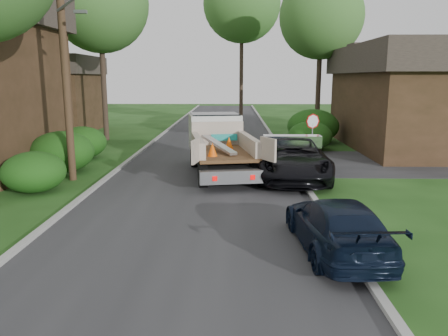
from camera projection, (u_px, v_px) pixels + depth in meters
name	position (u px, v px, depth m)	size (l,w,h in m)	color
ground	(192.00, 218.00, 13.38)	(120.00, 120.00, 0.00)	#1A3F12
road	(210.00, 159.00, 23.17)	(8.00, 90.00, 0.02)	#28282B
side_street	(447.00, 163.00, 21.94)	(16.00, 7.00, 0.02)	#28282B
curb_left	(133.00, 157.00, 23.24)	(0.20, 90.00, 0.12)	#9E9E99
curb_right	(287.00, 158.00, 23.07)	(0.20, 90.00, 0.12)	#9E9E99
stop_sign	(312.00, 128.00, 21.72)	(0.71, 0.32, 2.48)	slate
utility_pole	(64.00, 53.00, 17.32)	(2.42, 1.25, 10.00)	#382619
house_left_far	(48.00, 93.00, 34.58)	(7.56, 7.56, 6.00)	#332415
house_right	(429.00, 96.00, 26.18)	(9.72, 12.96, 6.20)	#332415
hedge_left_a	(34.00, 172.00, 16.29)	(2.34, 2.34, 1.53)	#17440F
hedge_left_b	(62.00, 152.00, 19.69)	(2.86, 2.86, 1.87)	#17440F
hedge_left_c	(82.00, 143.00, 23.14)	(2.60, 2.60, 1.70)	#17440F
hedge_right_a	(310.00, 136.00, 25.82)	(2.60, 2.60, 1.70)	#17440F
hedge_right_b	(313.00, 126.00, 28.69)	(3.38, 3.38, 2.21)	#17440F
tree_left_far	(99.00, 3.00, 28.36)	(6.40, 6.40, 12.20)	#2D2119
tree_right_far	(321.00, 17.00, 31.09)	(6.00, 6.00, 11.50)	#2D2119
tree_center_far	(242.00, 4.00, 40.49)	(7.20, 7.20, 14.60)	#2D2119
flatbed_truck	(218.00, 141.00, 20.11)	(3.84, 7.04, 2.53)	black
black_pickup	(293.00, 158.00, 18.56)	(2.90, 6.28, 1.75)	black
navy_suv	(336.00, 225.00, 10.72)	(1.86, 4.56, 1.32)	black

